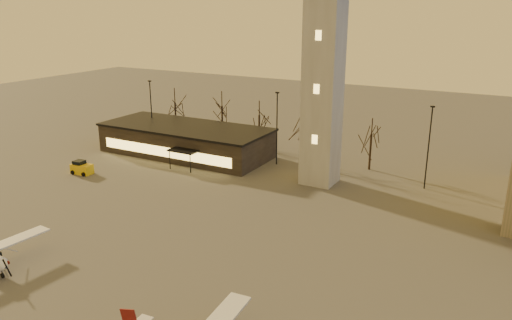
{
  "coord_description": "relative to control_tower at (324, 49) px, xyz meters",
  "views": [
    {
      "loc": [
        21.49,
        -25.41,
        21.17
      ],
      "look_at": [
        0.32,
        13.0,
        7.56
      ],
      "focal_mm": 35.0,
      "sensor_mm": 36.0,
      "label": 1
    }
  ],
  "objects": [
    {
      "name": "light_poles",
      "position": [
        0.5,
        1.0,
        -10.92
      ],
      "size": [
        58.5,
        12.25,
        10.14
      ],
      "color": "black",
      "rests_on": "ground"
    },
    {
      "name": "terminal",
      "position": [
        -21.99,
        1.98,
        -14.17
      ],
      "size": [
        25.4,
        12.2,
        4.3
      ],
      "color": "black",
      "rests_on": "ground"
    },
    {
      "name": "control_tower",
      "position": [
        0.0,
        0.0,
        0.0
      ],
      "size": [
        6.8,
        6.8,
        32.6
      ],
      "color": "gray",
      "rests_on": "ground"
    },
    {
      "name": "tree_row",
      "position": [
        -13.7,
        9.16,
        -10.39
      ],
      "size": [
        37.2,
        9.2,
        8.8
      ],
      "color": "black",
      "rests_on": "ground"
    },
    {
      "name": "service_cart",
      "position": [
        -28.63,
        -12.0,
        -15.66
      ],
      "size": [
        2.87,
        1.95,
        1.75
      ],
      "rotation": [
        0.0,
        0.0,
        0.08
      ],
      "color": "#E5B70D",
      "rests_on": "ground"
    },
    {
      "name": "ground",
      "position": [
        0.0,
        -30.0,
        -16.33
      ],
      "size": [
        220.0,
        220.0,
        0.0
      ],
      "primitive_type": "plane",
      "color": "#43403D",
      "rests_on": "ground"
    }
  ]
}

